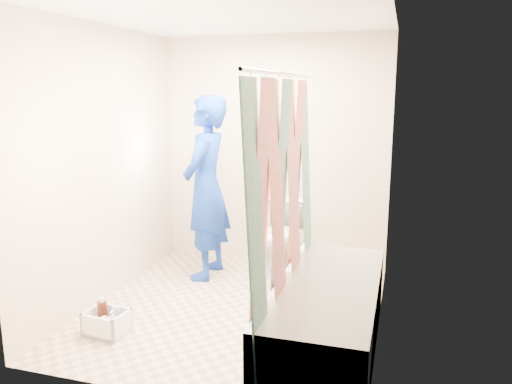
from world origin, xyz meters
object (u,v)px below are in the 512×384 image
(toilet, at_px, (281,235))
(cleaning_caddy, at_px, (108,323))
(bathtub, at_px, (327,314))
(plumber, at_px, (206,188))

(toilet, xyz_separation_m, cleaning_caddy, (-0.93, -1.77, -0.28))
(bathtub, height_order, cleaning_caddy, bathtub)
(plumber, bearing_deg, bathtub, 50.13)
(cleaning_caddy, bearing_deg, toilet, 68.08)
(cleaning_caddy, bearing_deg, bathtub, 15.12)
(toilet, bearing_deg, plumber, -146.70)
(bathtub, xyz_separation_m, cleaning_caddy, (-1.64, -0.27, -0.18))
(bathtub, distance_m, plumber, 1.87)
(plumber, distance_m, cleaning_caddy, 1.62)
(toilet, bearing_deg, cleaning_caddy, -115.24)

